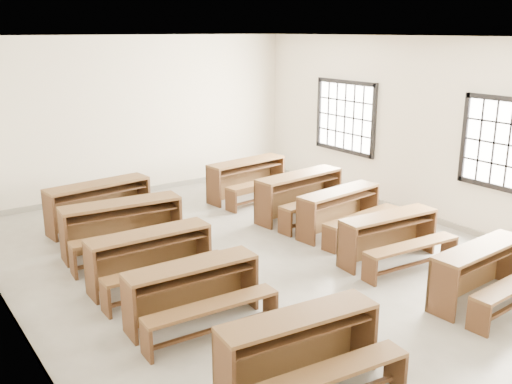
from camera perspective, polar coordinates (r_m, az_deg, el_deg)
room at (r=8.18m, az=0.52°, el=7.82°), size 8.50×8.50×3.20m
desk_set_0 at (r=5.58m, az=4.55°, el=-15.13°), size 1.69×0.99×0.73m
desk_set_1 at (r=6.70m, az=-6.20°, el=-9.65°), size 1.62×0.89×0.71m
desk_set_2 at (r=7.69m, az=-10.40°, el=-6.23°), size 1.66×0.88×0.74m
desk_set_3 at (r=8.85m, az=-13.14°, el=-3.13°), size 1.87×1.08×0.81m
desk_set_4 at (r=10.05m, az=-15.30°, el=-1.01°), size 1.87×1.11×0.80m
desk_set_5 at (r=7.70m, az=21.70°, el=-7.25°), size 1.63×0.92×0.71m
desk_set_6 at (r=8.57m, az=13.29°, el=-4.18°), size 1.64×0.93×0.71m
desk_set_7 at (r=9.60m, az=8.53°, el=-1.64°), size 1.72×1.03×0.74m
desk_set_8 at (r=10.31m, az=4.57°, el=-0.04°), size 1.88×1.11×0.80m
desk_set_9 at (r=11.46m, az=-0.77°, el=1.57°), size 1.82×1.10×0.78m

